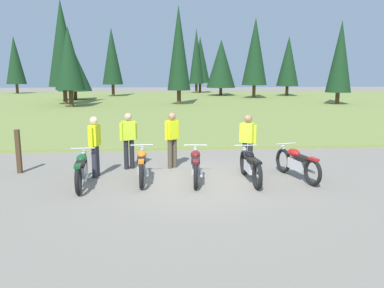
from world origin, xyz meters
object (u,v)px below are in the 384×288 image
object	(u,v)px
motorcycle_orange	(142,165)
motorcycle_black	(250,165)
rider_with_back_turned	(248,140)
trail_marker_post	(18,151)
motorcycle_maroon	(196,165)
rider_near_row_end	(95,143)
rider_in_hivis_vest	(172,137)
motorcycle_british_green	(82,169)
motorcycle_red	(297,163)
rider_checking_bike	(129,137)

from	to	relation	value
motorcycle_orange	motorcycle_black	world-z (taller)	same
rider_with_back_turned	trail_marker_post	size ratio (longest dim) A/B	1.33
motorcycle_maroon	trail_marker_post	bearing A→B (deg)	165.87
rider_near_row_end	rider_in_hivis_vest	bearing A→B (deg)	21.98
motorcycle_orange	motorcycle_maroon	bearing A→B (deg)	-5.33
motorcycle_maroon	motorcycle_british_green	bearing A→B (deg)	-175.43
rider_in_hivis_vest	motorcycle_maroon	bearing A→B (deg)	-69.40
rider_in_hivis_vest	rider_with_back_turned	bearing A→B (deg)	-19.53
motorcycle_orange	rider_near_row_end	xyz separation A→B (m)	(-1.29, 0.52, 0.51)
motorcycle_orange	motorcycle_red	world-z (taller)	same
motorcycle_maroon	motorcycle_black	xyz separation A→B (m)	(1.43, -0.14, 0.00)
motorcycle_orange	rider_near_row_end	size ratio (longest dim) A/B	1.26
rider_in_hivis_vest	rider_checking_bike	xyz separation A→B (m)	(-1.29, -0.01, 0.00)
motorcycle_british_green	motorcycle_black	world-z (taller)	same
motorcycle_orange	motorcycle_black	distance (m)	2.85
motorcycle_red	trail_marker_post	bearing A→B (deg)	171.05
rider_near_row_end	rider_with_back_turned	bearing A→B (deg)	1.44
motorcycle_british_green	rider_near_row_end	distance (m)	1.04
rider_with_back_turned	trail_marker_post	bearing A→B (deg)	175.76
motorcycle_red	rider_checking_bike	xyz separation A→B (m)	(-4.60, 1.47, 0.51)
motorcycle_maroon	rider_near_row_end	size ratio (longest dim) A/B	1.26
motorcycle_maroon	trail_marker_post	xyz separation A→B (m)	(-4.94, 1.24, 0.19)
motorcycle_orange	rider_near_row_end	world-z (taller)	rider_near_row_end
rider_checking_bike	motorcycle_black	bearing A→B (deg)	-26.63
motorcycle_black	rider_with_back_turned	xyz separation A→B (m)	(0.12, 0.90, 0.51)
motorcycle_black	rider_checking_bike	bearing A→B (deg)	153.37
trail_marker_post	motorcycle_black	bearing A→B (deg)	-12.27
motorcycle_black	motorcycle_orange	bearing A→B (deg)	174.51
motorcycle_red	rider_with_back_turned	bearing A→B (deg)	148.64
motorcycle_black	rider_with_back_turned	bearing A→B (deg)	82.47
motorcycle_orange	motorcycle_maroon	world-z (taller)	same
rider_in_hivis_vest	motorcycle_black	bearing A→B (deg)	-39.64
motorcycle_maroon	motorcycle_black	bearing A→B (deg)	-5.65
rider_with_back_turned	motorcycle_british_green	bearing A→B (deg)	-167.40
rider_checking_bike	trail_marker_post	xyz separation A→B (m)	(-3.09, -0.26, -0.32)
motorcycle_british_green	motorcycle_black	size ratio (longest dim) A/B	1.00
motorcycle_red	motorcycle_british_green	bearing A→B (deg)	-177.32
motorcycle_orange	trail_marker_post	world-z (taller)	trail_marker_post
rider_in_hivis_vest	rider_with_back_turned	size ratio (longest dim) A/B	1.00
motorcycle_orange	rider_checking_bike	world-z (taller)	rider_checking_bike
rider_with_back_turned	motorcycle_maroon	bearing A→B (deg)	-153.78
motorcycle_black	rider_in_hivis_vest	xyz separation A→B (m)	(-2.00, 1.66, 0.51)
rider_in_hivis_vest	trail_marker_post	distance (m)	4.40
motorcycle_red	rider_near_row_end	size ratio (longest dim) A/B	1.24
motorcycle_black	motorcycle_red	xyz separation A→B (m)	(1.32, 0.17, 0.00)
motorcycle_british_green	rider_checking_bike	world-z (taller)	rider_checking_bike
motorcycle_british_green	motorcycle_maroon	bearing A→B (deg)	4.57
motorcycle_maroon	motorcycle_red	distance (m)	2.75
motorcycle_orange	trail_marker_post	bearing A→B (deg)	162.52
motorcycle_maroon	rider_in_hivis_vest	bearing A→B (deg)	110.60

